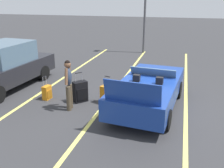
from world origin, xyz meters
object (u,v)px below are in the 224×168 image
object	(u,v)px
suitcase_small_carryon	(47,92)
traveler_person	(69,82)
convertible_car	(150,89)
suitcase_large_black	(80,92)
parked_sedan_near	(5,66)
parking_lamp_post	(145,0)
suitcase_medium_bright	(106,95)

from	to	relation	value
suitcase_small_carryon	traveler_person	size ratio (longest dim) A/B	0.52
convertible_car	suitcase_large_black	xyz separation A→B (m)	(-0.34, 2.38, -0.22)
parked_sedan_near	parking_lamp_post	bearing A→B (deg)	156.36
suitcase_small_carryon	parked_sedan_near	distance (m)	2.38
convertible_car	parked_sedan_near	xyz separation A→B (m)	(0.21, 5.82, 0.30)
suitcase_small_carryon	parking_lamp_post	distance (m)	9.64
convertible_car	suitcase_medium_bright	size ratio (longest dim) A/B	4.42
suitcase_medium_bright	traveler_person	xyz separation A→B (m)	(-0.78, 1.02, 0.62)
suitcase_medium_bright	parked_sedan_near	size ratio (longest dim) A/B	0.21
suitcase_small_carryon	suitcase_large_black	bearing A→B (deg)	10.55
suitcase_large_black	parking_lamp_post	xyz separation A→B (m)	(8.79, -0.84, 2.92)
convertible_car	parked_sedan_near	size ratio (longest dim) A/B	0.93
suitcase_small_carryon	traveler_person	distance (m)	1.45
suitcase_small_carryon	parked_sedan_near	size ratio (longest dim) A/B	0.19
suitcase_small_carryon	parked_sedan_near	xyz separation A→B (m)	(0.67, 2.20, 0.64)
suitcase_small_carryon	parking_lamp_post	world-z (taller)	parking_lamp_post
convertible_car	suitcase_medium_bright	xyz separation A→B (m)	(-0.24, 1.45, -0.28)
suitcase_medium_bright	parking_lamp_post	size ratio (longest dim) A/B	0.17
parked_sedan_near	parking_lamp_post	size ratio (longest dim) A/B	0.80
suitcase_large_black	parked_sedan_near	xyz separation A→B (m)	(0.55, 3.44, 0.52)
parking_lamp_post	convertible_car	bearing A→B (deg)	-169.68
suitcase_small_carryon	parking_lamp_post	size ratio (longest dim) A/B	0.15
suitcase_large_black	suitcase_medium_bright	xyz separation A→B (m)	(0.10, -0.93, -0.06)
suitcase_medium_bright	traveler_person	world-z (taller)	traveler_person
suitcase_medium_bright	parked_sedan_near	bearing A→B (deg)	-76.82
traveler_person	parked_sedan_near	bearing A→B (deg)	150.29
suitcase_small_carryon	suitcase_medium_bright	bearing A→B (deg)	10.86
parked_sedan_near	parking_lamp_post	xyz separation A→B (m)	(8.24, -4.28, 2.40)
suitcase_medium_bright	parked_sedan_near	xyz separation A→B (m)	(0.45, 4.37, 0.58)
convertible_car	suitcase_large_black	world-z (taller)	convertible_car
convertible_car	traveler_person	world-z (taller)	traveler_person
suitcase_medium_bright	suitcase_large_black	bearing A→B (deg)	-64.74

